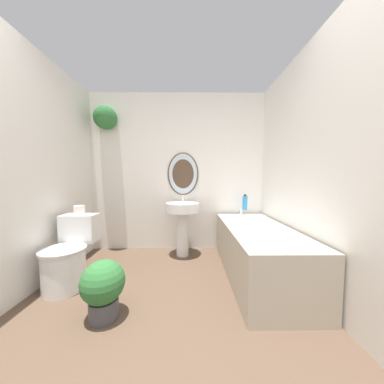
{
  "coord_description": "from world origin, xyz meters",
  "views": [
    {
      "loc": [
        0.2,
        -0.55,
        1.1
      ],
      "look_at": [
        0.22,
        1.51,
        0.96
      ],
      "focal_mm": 18.0,
      "sensor_mm": 36.0,
      "label": 1
    }
  ],
  "objects_px": {
    "shampoo_bottle": "(245,203)",
    "potted_plant": "(103,286)",
    "pedestal_sink": "(182,218)",
    "toilet_paper_roll": "(79,210)",
    "toilet": "(69,256)",
    "bathtub": "(257,250)"
  },
  "relations": [
    {
      "from": "pedestal_sink",
      "to": "shampoo_bottle",
      "type": "relative_size",
      "value": 3.75
    },
    {
      "from": "pedestal_sink",
      "to": "bathtub",
      "type": "bearing_deg",
      "value": -33.75
    },
    {
      "from": "potted_plant",
      "to": "pedestal_sink",
      "type": "bearing_deg",
      "value": 65.52
    },
    {
      "from": "pedestal_sink",
      "to": "toilet_paper_roll",
      "type": "relative_size",
      "value": 7.82
    },
    {
      "from": "pedestal_sink",
      "to": "toilet",
      "type": "bearing_deg",
      "value": -146.1
    },
    {
      "from": "shampoo_bottle",
      "to": "pedestal_sink",
      "type": "bearing_deg",
      "value": -172.22
    },
    {
      "from": "bathtub",
      "to": "shampoo_bottle",
      "type": "xyz_separation_m",
      "value": [
        0.05,
        0.71,
        0.45
      ]
    },
    {
      "from": "shampoo_bottle",
      "to": "potted_plant",
      "type": "xyz_separation_m",
      "value": [
        -1.5,
        -1.38,
        -0.49
      ]
    },
    {
      "from": "toilet",
      "to": "shampoo_bottle",
      "type": "relative_size",
      "value": 3.05
    },
    {
      "from": "shampoo_bottle",
      "to": "potted_plant",
      "type": "bearing_deg",
      "value": -137.34
    },
    {
      "from": "pedestal_sink",
      "to": "potted_plant",
      "type": "bearing_deg",
      "value": -114.48
    },
    {
      "from": "toilet",
      "to": "bathtub",
      "type": "xyz_separation_m",
      "value": [
        2.01,
        0.18,
        -0.01
      ]
    },
    {
      "from": "potted_plant",
      "to": "toilet_paper_roll",
      "type": "xyz_separation_m",
      "value": [
        -0.57,
        0.7,
        0.49
      ]
    },
    {
      "from": "bathtub",
      "to": "potted_plant",
      "type": "relative_size",
      "value": 3.47
    },
    {
      "from": "pedestal_sink",
      "to": "toilet_paper_roll",
      "type": "height_order",
      "value": "pedestal_sink"
    },
    {
      "from": "toilet",
      "to": "bathtub",
      "type": "height_order",
      "value": "toilet"
    },
    {
      "from": "pedestal_sink",
      "to": "toilet_paper_roll",
      "type": "xyz_separation_m",
      "value": [
        -1.14,
        -0.55,
        0.21
      ]
    },
    {
      "from": "toilet",
      "to": "toilet_paper_roll",
      "type": "relative_size",
      "value": 6.36
    },
    {
      "from": "toilet",
      "to": "pedestal_sink",
      "type": "xyz_separation_m",
      "value": [
        1.14,
        0.77,
        0.24
      ]
    },
    {
      "from": "bathtub",
      "to": "shampoo_bottle",
      "type": "bearing_deg",
      "value": 85.59
    },
    {
      "from": "toilet",
      "to": "bathtub",
      "type": "distance_m",
      "value": 2.02
    },
    {
      "from": "toilet",
      "to": "potted_plant",
      "type": "distance_m",
      "value": 0.75
    }
  ]
}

